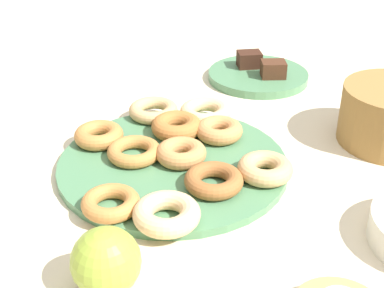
{
  "coord_description": "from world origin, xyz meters",
  "views": [
    {
      "loc": [
        0.75,
        -0.0,
        0.47
      ],
      "look_at": [
        0.0,
        0.03,
        0.04
      ],
      "focal_mm": 51.09,
      "sensor_mm": 36.0,
      "label": 1
    }
  ],
  "objects_px": {
    "donut_plate": "(173,164)",
    "donut_9": "(206,112)",
    "donut_2": "(214,180)",
    "donut_0": "(111,203)",
    "donut_1": "(182,154)",
    "donut_5": "(154,110)",
    "donut_6": "(99,135)",
    "apple": "(107,261)",
    "donut_10": "(177,126)",
    "brownie_far": "(274,69)",
    "donut_4": "(167,214)",
    "donut_7": "(266,169)",
    "donut_3": "(220,130)",
    "brownie_near": "(250,59)",
    "donut_8": "(135,152)",
    "cake_plate": "(258,76)"
  },
  "relations": [
    {
      "from": "cake_plate",
      "to": "brownie_near",
      "type": "height_order",
      "value": "brownie_near"
    },
    {
      "from": "donut_5",
      "to": "donut_7",
      "type": "xyz_separation_m",
      "value": [
        0.21,
        0.17,
        0.0
      ]
    },
    {
      "from": "donut_0",
      "to": "donut_1",
      "type": "distance_m",
      "value": 0.16
    },
    {
      "from": "donut_7",
      "to": "donut_9",
      "type": "height_order",
      "value": "donut_7"
    },
    {
      "from": "apple",
      "to": "cake_plate",
      "type": "bearing_deg",
      "value": 156.64
    },
    {
      "from": "donut_3",
      "to": "brownie_near",
      "type": "distance_m",
      "value": 0.33
    },
    {
      "from": "donut_4",
      "to": "donut_9",
      "type": "height_order",
      "value": "donut_4"
    },
    {
      "from": "donut_7",
      "to": "apple",
      "type": "xyz_separation_m",
      "value": [
        0.21,
        -0.22,
        0.01
      ]
    },
    {
      "from": "donut_6",
      "to": "apple",
      "type": "bearing_deg",
      "value": 7.68
    },
    {
      "from": "donut_1",
      "to": "donut_4",
      "type": "bearing_deg",
      "value": -8.51
    },
    {
      "from": "donut_5",
      "to": "brownie_near",
      "type": "distance_m",
      "value": 0.31
    },
    {
      "from": "donut_2",
      "to": "apple",
      "type": "height_order",
      "value": "apple"
    },
    {
      "from": "donut_plate",
      "to": "donut_0",
      "type": "distance_m",
      "value": 0.16
    },
    {
      "from": "donut_0",
      "to": "donut_10",
      "type": "bearing_deg",
      "value": 156.43
    },
    {
      "from": "donut_8",
      "to": "donut_2",
      "type": "bearing_deg",
      "value": 53.15
    },
    {
      "from": "donut_7",
      "to": "donut_8",
      "type": "relative_size",
      "value": 0.97
    },
    {
      "from": "donut_5",
      "to": "donut_0",
      "type": "bearing_deg",
      "value": -10.41
    },
    {
      "from": "donut_5",
      "to": "cake_plate",
      "type": "bearing_deg",
      "value": 131.16
    },
    {
      "from": "donut_4",
      "to": "donut_1",
      "type": "bearing_deg",
      "value": 171.49
    },
    {
      "from": "donut_10",
      "to": "donut_plate",
      "type": "bearing_deg",
      "value": -4.87
    },
    {
      "from": "donut_0",
      "to": "donut_3",
      "type": "distance_m",
      "value": 0.26
    },
    {
      "from": "donut_plate",
      "to": "donut_9",
      "type": "height_order",
      "value": "donut_9"
    },
    {
      "from": "donut_0",
      "to": "donut_4",
      "type": "height_order",
      "value": "donut_4"
    },
    {
      "from": "donut_0",
      "to": "donut_5",
      "type": "relative_size",
      "value": 0.91
    },
    {
      "from": "donut_0",
      "to": "cake_plate",
      "type": "relative_size",
      "value": 0.38
    },
    {
      "from": "donut_9",
      "to": "brownie_far",
      "type": "xyz_separation_m",
      "value": [
        -0.18,
        0.16,
        0.01
      ]
    },
    {
      "from": "donut_4",
      "to": "donut_6",
      "type": "relative_size",
      "value": 1.11
    },
    {
      "from": "donut_2",
      "to": "cake_plate",
      "type": "height_order",
      "value": "donut_2"
    },
    {
      "from": "donut_3",
      "to": "apple",
      "type": "height_order",
      "value": "apple"
    },
    {
      "from": "donut_1",
      "to": "donut_2",
      "type": "bearing_deg",
      "value": 31.8
    },
    {
      "from": "donut_6",
      "to": "brownie_near",
      "type": "xyz_separation_m",
      "value": [
        -0.32,
        0.3,
        0.01
      ]
    },
    {
      "from": "donut_8",
      "to": "cake_plate",
      "type": "relative_size",
      "value": 0.4
    },
    {
      "from": "donut_plate",
      "to": "donut_2",
      "type": "relative_size",
      "value": 4.2
    },
    {
      "from": "donut_9",
      "to": "donut_10",
      "type": "xyz_separation_m",
      "value": [
        0.06,
        -0.05,
        0.0
      ]
    },
    {
      "from": "donut_3",
      "to": "donut_4",
      "type": "xyz_separation_m",
      "value": [
        0.23,
        -0.09,
        -0.0
      ]
    },
    {
      "from": "donut_4",
      "to": "donut_8",
      "type": "height_order",
      "value": "donut_4"
    },
    {
      "from": "donut_4",
      "to": "brownie_far",
      "type": "xyz_separation_m",
      "value": [
        -0.49,
        0.23,
        0.01
      ]
    },
    {
      "from": "donut_0",
      "to": "donut_6",
      "type": "height_order",
      "value": "donut_6"
    },
    {
      "from": "donut_10",
      "to": "donut_3",
      "type": "bearing_deg",
      "value": 77.74
    },
    {
      "from": "apple",
      "to": "donut_3",
      "type": "bearing_deg",
      "value": 154.89
    },
    {
      "from": "donut_8",
      "to": "donut_10",
      "type": "height_order",
      "value": "donut_10"
    },
    {
      "from": "donut_3",
      "to": "donut_4",
      "type": "relative_size",
      "value": 0.88
    },
    {
      "from": "donut_8",
      "to": "brownie_near",
      "type": "height_order",
      "value": "brownie_near"
    },
    {
      "from": "donut_1",
      "to": "donut_5",
      "type": "xyz_separation_m",
      "value": [
        -0.17,
        -0.05,
        -0.0
      ]
    },
    {
      "from": "donut_3",
      "to": "apple",
      "type": "xyz_separation_m",
      "value": [
        0.34,
        -0.16,
        0.01
      ]
    },
    {
      "from": "donut_8",
      "to": "brownie_near",
      "type": "relative_size",
      "value": 1.72
    },
    {
      "from": "donut_0",
      "to": "donut_3",
      "type": "relative_size",
      "value": 1.02
    },
    {
      "from": "donut_6",
      "to": "brownie_near",
      "type": "bearing_deg",
      "value": 137.34
    },
    {
      "from": "donut_5",
      "to": "donut_9",
      "type": "xyz_separation_m",
      "value": [
        0.01,
        0.1,
        0.0
      ]
    },
    {
      "from": "donut_0",
      "to": "brownie_far",
      "type": "relative_size",
      "value": 1.62
    }
  ]
}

